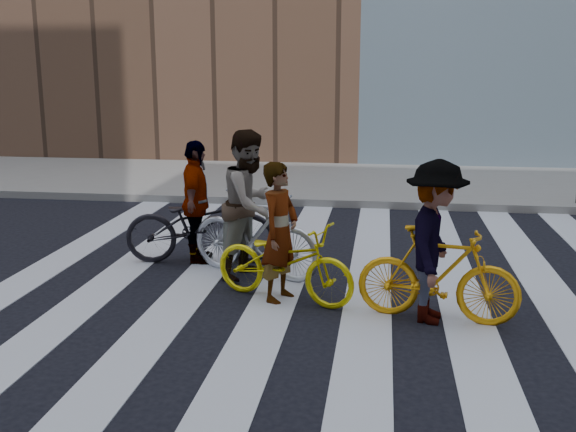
% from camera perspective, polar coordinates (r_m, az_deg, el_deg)
% --- Properties ---
extents(ground, '(100.00, 100.00, 0.00)m').
position_cam_1_polar(ground, '(8.34, 3.01, -6.47)').
color(ground, black).
rests_on(ground, ground).
extents(sidewalk_far, '(100.00, 5.00, 0.15)m').
position_cam_1_polar(sidewalk_far, '(15.59, 5.52, 2.84)').
color(sidewalk_far, gray).
rests_on(sidewalk_far, ground).
extents(zebra_crosswalk, '(8.25, 10.00, 0.01)m').
position_cam_1_polar(zebra_crosswalk, '(8.34, 3.01, -6.43)').
color(zebra_crosswalk, silver).
rests_on(zebra_crosswalk, ground).
extents(bike_yellow_left, '(1.91, 1.22, 0.95)m').
position_cam_1_polar(bike_yellow_left, '(7.93, -0.33, -3.88)').
color(bike_yellow_left, yellow).
rests_on(bike_yellow_left, ground).
extents(bike_silver_mid, '(1.99, 1.23, 1.16)m').
position_cam_1_polar(bike_silver_mid, '(8.82, -2.88, -1.47)').
color(bike_silver_mid, silver).
rests_on(bike_silver_mid, ground).
extents(bike_yellow_right, '(1.80, 0.79, 1.05)m').
position_cam_1_polar(bike_yellow_right, '(7.46, 12.59, -4.85)').
color(bike_yellow_right, '#FEA50E').
rests_on(bike_yellow_right, ground).
extents(bike_dark_rear, '(2.17, 1.04, 1.10)m').
position_cam_1_polar(bike_dark_rear, '(9.49, -7.45, -0.72)').
color(bike_dark_rear, black).
rests_on(bike_dark_rear, ground).
extents(rider_left, '(0.58, 0.70, 1.65)m').
position_cam_1_polar(rider_left, '(7.84, -0.70, -1.39)').
color(rider_left, slate).
rests_on(rider_left, ground).
extents(rider_mid, '(1.03, 1.15, 1.93)m').
position_cam_1_polar(rider_mid, '(8.74, -3.23, 1.00)').
color(rider_mid, slate).
rests_on(rider_mid, ground).
extents(rider_right, '(0.84, 1.24, 1.77)m').
position_cam_1_polar(rider_right, '(7.36, 12.34, -2.17)').
color(rider_right, slate).
rests_on(rider_right, ground).
extents(rider_rear, '(0.57, 1.06, 1.73)m').
position_cam_1_polar(rider_rear, '(9.44, -7.80, 1.14)').
color(rider_rear, slate).
rests_on(rider_rear, ground).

